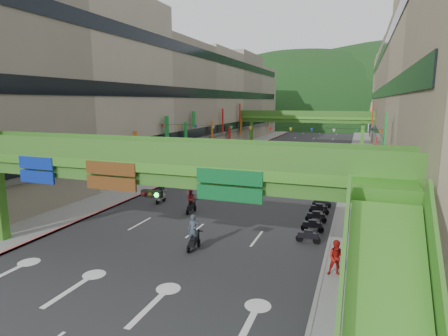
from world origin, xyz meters
TOP-DOWN VIEW (x-y plane):
  - ground at (0.00, 0.00)m, footprint 320.00×320.00m
  - road_slab at (0.00, 50.00)m, footprint 18.00×140.00m
  - sidewalk_left at (-11.00, 50.00)m, footprint 4.00×140.00m
  - sidewalk_right at (11.00, 50.00)m, footprint 4.00×140.00m
  - curb_left at (-9.10, 50.00)m, footprint 0.20×140.00m
  - curb_right at (9.10, 50.00)m, footprint 0.20×140.00m
  - building_row_left at (-18.93, 50.00)m, footprint 12.80×95.00m
  - building_row_right at (18.93, 50.00)m, footprint 12.80×95.00m
  - overpass_near at (0.93, 5.38)m, footprint 28.00×12.27m
  - overpass_far at (0.00, 65.00)m, footprint 28.00×2.20m
  - hill_left at (-15.00, 160.00)m, footprint 168.00×140.00m
  - hill_right at (25.00, 180.00)m, footprint 208.00×176.00m
  - bunting_string at (0.00, 30.00)m, footprint 26.00×0.36m
  - scooter_rider_near at (1.33, 8.89)m, footprint 0.76×1.59m
  - scooter_rider_mid at (-2.05, 15.83)m, footprint 0.88×1.60m
  - scooter_rider_left at (-5.90, 17.63)m, footprint 0.92×1.60m
  - scooter_rider_far at (-4.16, 41.13)m, footprint 0.89×1.60m
  - parked_scooter_row at (7.80, 16.78)m, footprint 1.60×9.35m
  - car_silver at (-7.00, 35.00)m, footprint 1.81×4.55m
  - car_yellow at (-1.34, 52.31)m, footprint 2.11×4.16m
  - pedestrian_red at (9.80, 8.00)m, footprint 1.00×0.83m
  - pedestrian_dark at (11.53, 25.47)m, footprint 1.14×0.58m
  - pedestrian_blue at (12.20, 29.77)m, footprint 0.87×0.61m

SIDE VIEW (x-z plane):
  - ground at x=0.00m, z-range 0.00..0.00m
  - hill_left at x=-15.00m, z-range -56.00..56.00m
  - hill_right at x=25.00m, z-range -64.00..64.00m
  - road_slab at x=0.00m, z-range 0.00..0.02m
  - sidewalk_left at x=-11.00m, z-range 0.00..0.15m
  - sidewalk_right at x=11.00m, z-range 0.00..0.15m
  - curb_left at x=-9.10m, z-range 0.00..0.18m
  - curb_right at x=9.10m, z-range 0.00..0.18m
  - parked_scooter_row at x=7.80m, z-range -0.02..1.06m
  - car_yellow at x=-1.34m, z-range 0.00..1.36m
  - car_silver at x=-7.00m, z-range 0.00..1.47m
  - pedestrian_blue at x=12.20m, z-range 0.00..1.76m
  - scooter_rider_left at x=-5.90m, z-range -0.01..1.87m
  - pedestrian_dark at x=11.53m, z-range 0.00..1.88m
  - pedestrian_red at x=9.80m, z-range 0.00..1.88m
  - scooter_rider_mid at x=-2.05m, z-range 0.03..2.01m
  - scooter_rider_far at x=-4.16m, z-range 0.01..2.08m
  - scooter_rider_near at x=1.33m, z-range -0.05..2.18m
  - overpass_near at x=0.93m, z-range 1.66..8.76m
  - overpass_far at x=0.00m, z-range 1.85..8.95m
  - bunting_string at x=0.00m, z-range 5.73..6.19m
  - building_row_left at x=-18.93m, z-range -0.04..18.96m
  - building_row_right at x=18.93m, z-range -0.04..18.96m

